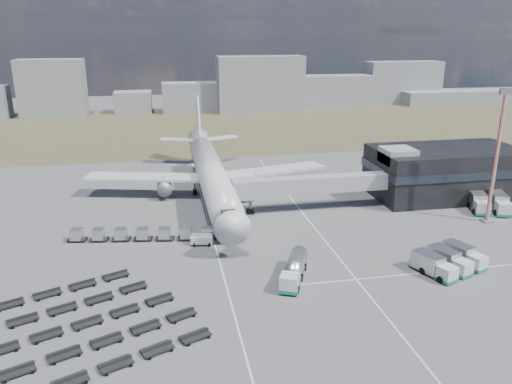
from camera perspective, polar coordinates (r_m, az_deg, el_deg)
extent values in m
plane|color=#565659|center=(74.69, -2.54, -8.21)|extent=(420.00, 420.00, 0.00)
cube|color=#4B492D|center=(179.67, -7.74, 7.25)|extent=(420.00, 90.00, 0.01)
cube|color=silver|center=(78.95, -4.52, -6.73)|extent=(0.25, 110.00, 0.01)
cube|color=silver|center=(82.60, 8.04, -5.71)|extent=(0.25, 110.00, 0.01)
cube|color=silver|center=(75.33, 17.83, -8.88)|extent=(40.00, 0.25, 0.01)
cube|color=black|center=(110.64, 20.85, 2.15)|extent=(30.00, 16.00, 10.00)
cube|color=#262D38|center=(110.35, 20.91, 2.75)|extent=(30.40, 16.40, 1.60)
cube|color=#939399|center=(102.08, 15.92, 4.01)|extent=(6.00, 6.00, 3.00)
cube|color=#939399|center=(95.28, 6.41, 0.87)|extent=(29.80, 3.00, 3.00)
cube|color=#939399|center=(91.84, -1.51, 0.33)|extent=(4.00, 3.60, 3.40)
cylinder|color=slate|center=(93.35, -0.64, -1.02)|extent=(0.70, 0.70, 5.10)
cylinder|color=black|center=(94.05, -0.64, -2.23)|extent=(1.40, 0.90, 1.40)
cylinder|color=silver|center=(100.70, -5.09, 1.97)|extent=(5.60, 48.00, 5.60)
cone|color=silver|center=(75.72, -2.98, -3.45)|extent=(5.60, 5.00, 5.60)
cone|color=silver|center=(127.58, -6.42, 5.72)|extent=(5.60, 8.00, 5.60)
cube|color=black|center=(77.29, -3.20, -2.37)|extent=(2.20, 2.00, 0.80)
cube|color=silver|center=(105.46, -12.40, 1.68)|extent=(25.59, 11.38, 0.50)
cube|color=silver|center=(107.75, 1.54, 2.45)|extent=(25.59, 11.38, 0.50)
cylinder|color=slate|center=(103.96, -10.43, 0.59)|extent=(3.00, 5.00, 3.00)
cylinder|color=slate|center=(105.66, -0.09, 1.18)|extent=(3.00, 5.00, 3.00)
cube|color=silver|center=(129.17, -8.95, 5.95)|extent=(9.49, 5.63, 0.35)
cube|color=silver|center=(129.97, -4.07, 6.19)|extent=(9.49, 5.63, 0.35)
cube|color=silver|center=(129.46, -6.62, 8.46)|extent=(0.50, 9.06, 11.45)
cylinder|color=slate|center=(82.30, -3.47, -4.70)|extent=(0.50, 0.50, 2.50)
cylinder|color=slate|center=(105.44, -6.99, 0.35)|extent=(0.60, 0.60, 2.50)
cylinder|color=slate|center=(106.01, -3.54, 0.55)|extent=(0.60, 0.60, 2.50)
cylinder|color=black|center=(82.59, -3.47, -5.18)|extent=(0.50, 1.20, 1.20)
cube|color=gray|center=(218.16, -22.25, 10.94)|extent=(25.06, 12.00, 22.30)
cube|color=gray|center=(219.72, -13.85, 9.97)|extent=(15.30, 12.00, 8.57)
cube|color=gray|center=(216.79, -5.88, 10.76)|extent=(35.46, 12.00, 12.16)
cube|color=gray|center=(214.62, 0.49, 12.23)|extent=(36.13, 12.00, 22.94)
cube|color=gray|center=(232.78, 8.69, 11.35)|extent=(35.43, 12.00, 13.81)
cube|color=gray|center=(252.48, 16.37, 11.96)|extent=(35.50, 12.00, 19.17)
cube|color=gray|center=(257.12, 22.11, 10.01)|extent=(54.73, 12.00, 6.13)
cube|color=silver|center=(66.60, 3.84, -10.31)|extent=(3.12, 3.12, 2.26)
cube|color=#167F6C|center=(67.02, 3.82, -10.97)|extent=(3.25, 3.25, 0.49)
cylinder|color=#B6B6BB|center=(70.62, 4.52, -8.18)|extent=(5.27, 7.72, 2.45)
cube|color=slate|center=(71.13, 4.50, -9.00)|extent=(5.19, 7.68, 0.34)
cylinder|color=black|center=(69.94, 4.30, -9.71)|extent=(2.77, 2.04, 1.08)
cube|color=silver|center=(81.21, -6.19, -5.47)|extent=(3.77, 2.56, 1.55)
cube|color=silver|center=(102.62, -1.70, 0.27)|extent=(4.87, 7.03, 3.05)
cube|color=#167F6C|center=(103.01, -1.69, -0.39)|extent=(5.01, 7.17, 0.49)
cube|color=silver|center=(73.93, 21.00, -8.69)|extent=(2.81, 2.75, 2.11)
cube|color=#167F6C|center=(74.28, 20.93, -9.26)|extent=(2.93, 2.87, 0.43)
cube|color=#B6B6BB|center=(75.59, 19.04, -7.54)|extent=(3.70, 4.94, 2.50)
cube|color=silver|center=(76.35, 22.53, -8.02)|extent=(2.81, 2.75, 2.11)
cube|color=#167F6C|center=(76.70, 22.46, -8.57)|extent=(2.93, 2.87, 0.43)
cube|color=#B6B6BB|center=(77.96, 20.60, -6.93)|extent=(3.70, 4.94, 2.50)
cube|color=silver|center=(78.84, 23.97, -7.38)|extent=(2.81, 2.75, 2.11)
cube|color=#167F6C|center=(79.17, 23.89, -7.92)|extent=(2.93, 2.87, 0.43)
cube|color=#B6B6BB|center=(80.40, 22.07, -6.34)|extent=(3.70, 4.94, 2.50)
cube|color=silver|center=(102.03, 24.43, -1.67)|extent=(3.21, 3.14, 2.44)
cube|color=#167F6C|center=(102.33, 24.36, -2.17)|extent=(3.35, 3.28, 0.50)
cube|color=#B6B6BB|center=(105.44, 23.91, -0.74)|extent=(4.18, 5.70, 2.89)
cube|color=silver|center=(103.19, 26.44, -1.75)|extent=(3.21, 3.14, 2.44)
cube|color=#167F6C|center=(103.48, 26.37, -2.24)|extent=(3.35, 3.28, 0.50)
cube|color=#B6B6BB|center=(106.55, 25.86, -0.82)|extent=(4.18, 5.70, 2.89)
cube|color=black|center=(87.15, -19.77, -5.12)|extent=(3.14, 2.21, 0.20)
cube|color=#B6B6BB|center=(86.80, -19.84, -4.54)|extent=(2.04, 2.04, 1.68)
cube|color=black|center=(86.12, -17.50, -5.15)|extent=(3.14, 2.21, 0.20)
cube|color=#B6B6BB|center=(85.77, -17.56, -4.56)|extent=(2.04, 2.04, 1.68)
cube|color=black|center=(85.24, -15.17, -5.18)|extent=(3.14, 2.21, 0.20)
cube|color=#B6B6BB|center=(84.88, -15.22, -4.58)|extent=(2.04, 2.04, 1.68)
cube|color=black|center=(84.50, -12.80, -5.19)|extent=(3.14, 2.21, 0.20)
cube|color=#B6B6BB|center=(84.13, -12.84, -4.60)|extent=(2.04, 2.04, 1.68)
cube|color=black|center=(83.90, -10.39, -5.20)|extent=(3.14, 2.21, 0.20)
cube|color=#B6B6BB|center=(83.53, -10.43, -4.60)|extent=(2.04, 2.04, 1.68)
cube|color=black|center=(83.45, -7.95, -5.20)|extent=(3.14, 2.21, 0.20)
cube|color=#B6B6BB|center=(83.09, -7.98, -4.60)|extent=(2.04, 2.04, 1.68)
cube|color=black|center=(83.16, -5.49, -5.19)|extent=(3.14, 2.21, 0.20)
cube|color=#B6B6BB|center=(82.79, -5.51, -4.59)|extent=(2.04, 2.04, 1.68)
cube|color=black|center=(83.01, -3.01, -5.17)|extent=(3.14, 2.21, 0.20)
cube|color=#B6B6BB|center=(82.64, -3.03, -4.57)|extent=(2.04, 2.04, 1.68)
cube|color=black|center=(55.00, -20.50, -19.59)|extent=(29.97, 14.49, 0.82)
cube|color=black|center=(58.88, -21.77, -17.00)|extent=(29.97, 14.49, 0.82)
cube|color=black|center=(62.89, -22.84, -14.74)|extent=(29.97, 14.49, 0.82)
cube|color=black|center=(67.00, -23.77, -12.75)|extent=(25.78, 12.65, 0.82)
cube|color=black|center=(71.20, -24.58, -10.98)|extent=(25.78, 12.65, 0.82)
cylinder|color=#B8301D|center=(96.36, 25.73, 3.32)|extent=(0.64, 0.64, 23.00)
cube|color=slate|center=(94.45, 26.70, 10.23)|extent=(2.27, 0.92, 1.10)
cube|color=#565659|center=(99.51, 24.85, -3.01)|extent=(1.84, 1.84, 0.28)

